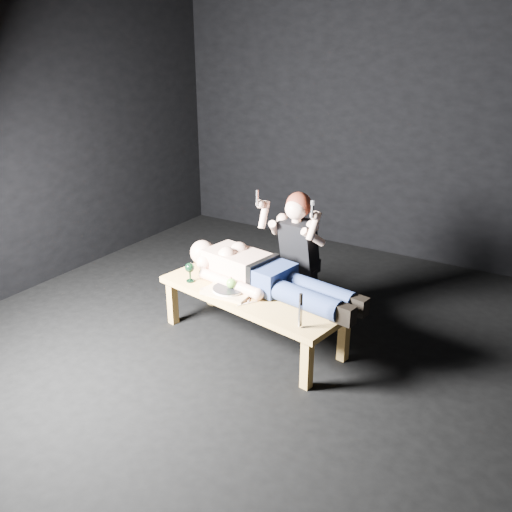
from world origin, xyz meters
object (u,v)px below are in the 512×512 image
object	(u,v)px
lying_man	(269,273)
kneeling_woman	(303,253)
carving_knife	(300,311)
serving_tray	(229,291)
table	(253,316)
goblet	(190,272)

from	to	relation	value
lying_man	kneeling_woman	size ratio (longest dim) A/B	1.46
carving_knife	kneeling_woman	bearing A→B (deg)	125.61
lying_man	serving_tray	world-z (taller)	lying_man
kneeling_woman	carving_knife	xyz separation A→B (m)	(0.45, -0.92, -0.03)
table	kneeling_woman	distance (m)	0.73
lying_man	goblet	world-z (taller)	lying_man
carving_knife	table	bearing A→B (deg)	161.59
carving_knife	serving_tray	bearing A→B (deg)	174.56
lying_man	kneeling_woman	xyz separation A→B (m)	(0.06, 0.49, 0.02)
lying_man	goblet	bearing A→B (deg)	-150.84
lying_man	carving_knife	distance (m)	0.68
table	serving_tray	distance (m)	0.31
kneeling_woman	goblet	size ratio (longest dim) A/B	7.21
table	lying_man	distance (m)	0.40
table	serving_tray	xyz separation A→B (m)	(-0.16, -0.11, 0.24)
serving_tray	goblet	distance (m)	0.41
kneeling_woman	goblet	distance (m)	1.00
kneeling_woman	table	bearing A→B (deg)	-97.72
kneeling_woman	goblet	xyz separation A→B (m)	(-0.70, -0.72, -0.08)
kneeling_woman	carving_knife	size ratio (longest dim) A/B	4.57
serving_tray	carving_knife	xyz separation A→B (m)	(0.75, -0.20, 0.12)
serving_tray	goblet	bearing A→B (deg)	178.82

